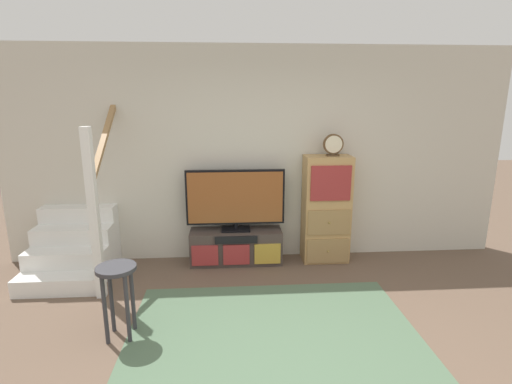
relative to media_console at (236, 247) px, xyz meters
The scene contains 9 objects.
ground_plane 2.22m from the media_console, 82.21° to the right, with size 20.00×20.00×0.00m, color brown.
back_wall 1.20m from the media_console, 41.71° to the left, with size 6.40×0.12×2.70m, color beige.
area_rug 1.63m from the media_console, 79.33° to the right, with size 2.60×1.80×0.01m, color #4C664C.
media_console is the anchor object (origin of this frame).
television 0.63m from the media_console, 90.00° to the left, with size 1.23×0.22×0.78m.
side_cabinet 1.25m from the media_console, ahead, with size 0.58×0.38×1.37m.
desk_clock 1.76m from the media_console, ahead, with size 0.25×0.08×0.27m.
staircase 1.94m from the media_console, behind, with size 1.00×1.36×2.20m.
bar_stool_near 1.88m from the media_console, 124.33° to the right, with size 0.34×0.34×0.67m.
Camera 1 is at (-0.37, -2.48, 2.07)m, focal length 27.31 mm.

